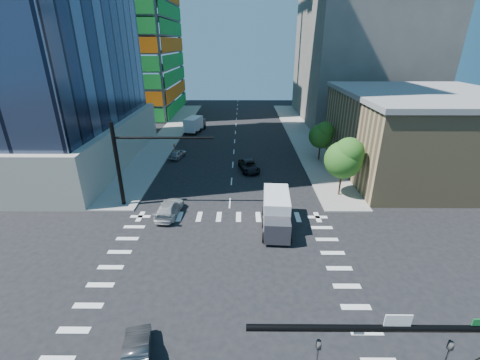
{
  "coord_description": "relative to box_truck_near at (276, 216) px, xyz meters",
  "views": [
    {
      "loc": [
        1.35,
        -19.37,
        16.32
      ],
      "look_at": [
        1.15,
        8.0,
        4.51
      ],
      "focal_mm": 24.0,
      "sensor_mm": 36.0,
      "label": 1
    }
  ],
  "objects": [
    {
      "name": "sidewalk_nw",
      "position": [
        -17.06,
        33.19,
        -1.33
      ],
      "size": [
        5.0,
        60.0,
        0.15
      ],
      "primitive_type": "cube",
      "color": "gray",
      "rests_on": "ground"
    },
    {
      "name": "box_truck_near",
      "position": [
        0.0,
        0.0,
        0.0
      ],
      "size": [
        2.94,
        6.19,
        3.17
      ],
      "rotation": [
        0.0,
        0.0,
        -0.06
      ],
      "color": "black",
      "rests_on": "ground"
    },
    {
      "name": "road_markings",
      "position": [
        -4.56,
        -6.81,
        -1.4
      ],
      "size": [
        20.0,
        20.0,
        0.01
      ],
      "primitive_type": "cube",
      "color": "silver",
      "rests_on": "ground"
    },
    {
      "name": "construction_building",
      "position": [
        -31.98,
        55.12,
        23.21
      ],
      "size": [
        25.16,
        34.5,
        70.6
      ],
      "color": "gray",
      "rests_on": "ground"
    },
    {
      "name": "tree_south",
      "position": [
        8.07,
        7.1,
        3.28
      ],
      "size": [
        4.16,
        4.16,
        6.82
      ],
      "color": "#382316",
      "rests_on": "sidewalk_ne"
    },
    {
      "name": "bg_building_ne",
      "position": [
        22.44,
        48.19,
        12.6
      ],
      "size": [
        24.0,
        30.0,
        28.0
      ],
      "primitive_type": "cube",
      "color": "#5D5854",
      "rests_on": "ground"
    },
    {
      "name": "tree_north",
      "position": [
        8.37,
        19.1,
        2.59
      ],
      "size": [
        3.54,
        3.52,
        5.78
      ],
      "color": "#382316",
      "rests_on": "sidewalk_ne"
    },
    {
      "name": "box_truck_far",
      "position": [
        -12.43,
        35.76,
        -0.08
      ],
      "size": [
        3.78,
        6.12,
        2.99
      ],
      "rotation": [
        0.0,
        0.0,
        2.89
      ],
      "color": "black",
      "rests_on": "ground"
    },
    {
      "name": "car_sb_cross",
      "position": [
        -8.93,
        -13.94,
        -0.73
      ],
      "size": [
        2.37,
        4.31,
        1.35
      ],
      "primitive_type": "imported",
      "rotation": [
        0.0,
        0.0,
        3.39
      ],
      "color": "#424347",
      "rests_on": "ground"
    },
    {
      "name": "commercial_building",
      "position": [
        20.44,
        15.19,
        3.91
      ],
      "size": [
        20.5,
        22.5,
        10.6
      ],
      "color": "#978158",
      "rests_on": "ground"
    },
    {
      "name": "car_sb_mid",
      "position": [
        -13.06,
        20.18,
        -0.76
      ],
      "size": [
        2.43,
        4.06,
        1.29
      ],
      "primitive_type": "imported",
      "rotation": [
        0.0,
        0.0,
        2.89
      ],
      "color": "#A1A3A9",
      "rests_on": "ground"
    },
    {
      "name": "sidewalk_ne",
      "position": [
        7.94,
        33.19,
        -1.33
      ],
      "size": [
        5.0,
        60.0,
        0.15
      ],
      "primitive_type": "cube",
      "color": "gray",
      "rests_on": "ground"
    },
    {
      "name": "signal_mast_nw",
      "position": [
        -14.56,
        4.69,
        4.09
      ],
      "size": [
        10.2,
        0.4,
        9.0
      ],
      "color": "black",
      "rests_on": "sidewalk_nw"
    },
    {
      "name": "car_nb_far",
      "position": [
        -2.28,
        14.98,
        -0.72
      ],
      "size": [
        3.24,
        5.3,
        1.37
      ],
      "primitive_type": "imported",
      "rotation": [
        0.0,
        0.0,
        0.21
      ],
      "color": "black",
      "rests_on": "ground"
    },
    {
      "name": "ground",
      "position": [
        -4.56,
        -6.81,
        -1.4
      ],
      "size": [
        160.0,
        160.0,
        0.0
      ],
      "primitive_type": "plane",
      "color": "black",
      "rests_on": "ground"
    },
    {
      "name": "car_sb_near",
      "position": [
        -10.65,
        2.6,
        -0.67
      ],
      "size": [
        2.48,
        5.22,
        1.47
      ],
      "primitive_type": "imported",
      "rotation": [
        0.0,
        0.0,
        3.06
      ],
      "color": "silver",
      "rests_on": "ground"
    }
  ]
}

